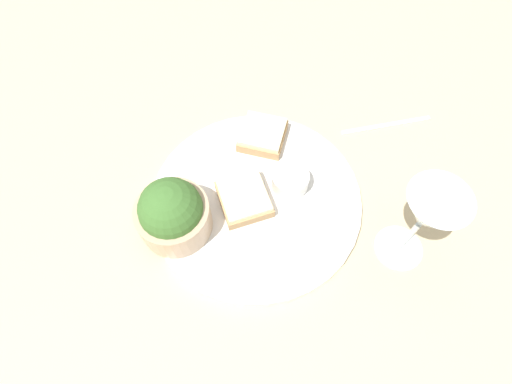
% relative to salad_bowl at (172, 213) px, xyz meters
% --- Properties ---
extents(ground_plane, '(4.00, 4.00, 0.00)m').
position_rel_salad_bowl_xyz_m(ground_plane, '(0.08, -0.10, -0.06)').
color(ground_plane, '#C6B289').
extents(dinner_plate, '(0.33, 0.33, 0.01)m').
position_rel_salad_bowl_xyz_m(dinner_plate, '(0.08, -0.10, -0.05)').
color(dinner_plate, white).
rests_on(dinner_plate, ground_plane).
extents(salad_bowl, '(0.11, 0.11, 0.10)m').
position_rel_salad_bowl_xyz_m(salad_bowl, '(0.00, 0.00, 0.00)').
color(salad_bowl, tan).
rests_on(salad_bowl, dinner_plate).
extents(sauce_ramekin, '(0.06, 0.06, 0.03)m').
position_rel_salad_bowl_xyz_m(sauce_ramekin, '(0.12, -0.14, -0.02)').
color(sauce_ramekin, white).
rests_on(sauce_ramekin, dinner_plate).
extents(cheese_toast_near, '(0.11, 0.11, 0.03)m').
position_rel_salad_bowl_xyz_m(cheese_toast_near, '(0.07, -0.08, -0.03)').
color(cheese_toast_near, tan).
rests_on(cheese_toast_near, dinner_plate).
extents(cheese_toast_far, '(0.08, 0.08, 0.03)m').
position_rel_salad_bowl_xyz_m(cheese_toast_far, '(0.19, -0.08, -0.03)').
color(cheese_toast_far, tan).
rests_on(cheese_toast_far, dinner_plate).
extents(wine_glass, '(0.08, 0.08, 0.16)m').
position_rel_salad_bowl_xyz_m(wine_glass, '(0.07, -0.33, 0.06)').
color(wine_glass, silver).
rests_on(wine_glass, ground_plane).
extents(fork, '(0.09, 0.15, 0.01)m').
position_rel_salad_bowl_xyz_m(fork, '(0.30, -0.28, -0.05)').
color(fork, silver).
rests_on(fork, ground_plane).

